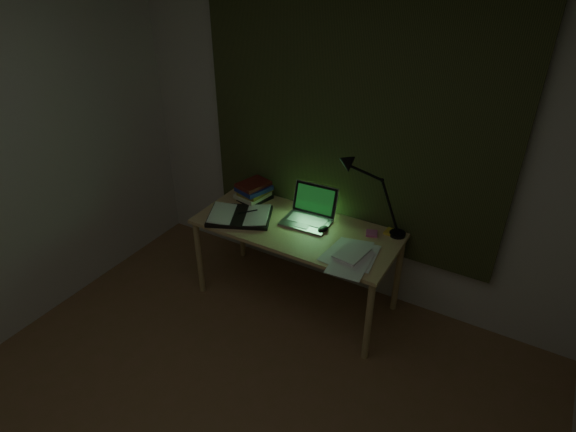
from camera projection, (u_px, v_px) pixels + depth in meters
name	position (u px, v px, depth m)	size (l,w,h in m)	color
wall_back	(350.00, 137.00, 3.34)	(3.50, 0.00, 2.50)	beige
curtain	(350.00, 111.00, 3.21)	(2.20, 0.06, 2.00)	#2F371B
desk	(296.00, 264.00, 3.60)	(1.46, 0.64, 0.67)	tan
laptop	(306.00, 209.00, 3.40)	(0.34, 0.38, 0.24)	#ABABB0
open_textbook	(240.00, 215.00, 3.53)	(0.45, 0.32, 0.04)	white
book_stack	(254.00, 191.00, 3.73)	(0.20, 0.24, 0.16)	white
loose_papers	(345.00, 249.00, 3.17)	(0.37, 0.39, 0.02)	white
mouse	(323.00, 229.00, 3.37)	(0.06, 0.09, 0.04)	black
sticky_yellow	(391.00, 232.00, 3.35)	(0.08, 0.08, 0.02)	yellow
sticky_pink	(372.00, 233.00, 3.34)	(0.08, 0.08, 0.02)	#DD569B
desk_lamp	(403.00, 197.00, 3.18)	(0.40, 0.31, 0.60)	black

